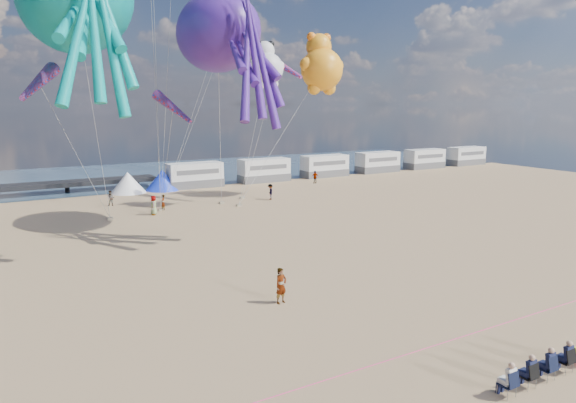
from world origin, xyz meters
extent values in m
plane|color=tan|center=(0.00, 0.00, 0.00)|extent=(120.00, 120.00, 0.00)
plane|color=#324A5F|center=(0.00, 55.00, 0.02)|extent=(120.00, 120.00, 0.00)
cube|color=silver|center=(6.00, 40.00, 1.50)|extent=(6.60, 2.50, 3.00)
cube|color=silver|center=(15.50, 40.00, 1.50)|extent=(6.60, 2.50, 3.00)
cube|color=silver|center=(25.00, 40.00, 1.50)|extent=(6.60, 2.50, 3.00)
cube|color=silver|center=(34.50, 40.00, 1.50)|extent=(6.60, 2.50, 3.00)
cube|color=silver|center=(44.00, 40.00, 1.50)|extent=(6.60, 2.50, 3.00)
cube|color=silver|center=(53.50, 40.00, 1.50)|extent=(6.60, 2.50, 3.00)
cone|color=white|center=(-2.00, 40.00, 1.20)|extent=(4.00, 4.00, 2.40)
cone|color=#1933CC|center=(2.00, 40.00, 1.20)|extent=(4.00, 4.00, 2.40)
cube|color=#121F39|center=(3.24, -8.32, 0.15)|extent=(0.38, 0.28, 0.30)
cylinder|color=#F2338C|center=(0.00, -5.00, 0.02)|extent=(34.00, 0.03, 0.03)
imported|color=tan|center=(-2.98, 2.35, 0.93)|extent=(0.76, 0.58, 1.85)
imported|color=#7F6659|center=(-2.73, 26.70, 0.89)|extent=(0.58, 0.74, 1.78)
imported|color=#7F6659|center=(-5.29, 32.93, 0.78)|extent=(0.90, 0.77, 1.56)
imported|color=#7F6659|center=(10.11, 28.18, 0.83)|extent=(0.90, 0.99, 1.66)
imported|color=#7F6659|center=(20.42, 35.34, 0.81)|extent=(1.17, 0.88, 1.62)
imported|color=#7F6659|center=(-1.45, 28.15, 0.77)|extent=(1.26, 1.40, 1.55)
cube|color=gray|center=(-6.66, 26.52, 0.11)|extent=(0.50, 0.35, 0.22)
cube|color=gray|center=(4.72, 28.60, 0.11)|extent=(0.50, 0.35, 0.22)
cube|color=gray|center=(5.69, 26.48, 0.11)|extent=(0.50, 0.35, 0.22)
cube|color=gray|center=(7.77, 30.15, 0.11)|extent=(0.50, 0.35, 0.22)
cube|color=gray|center=(-1.67, 28.21, 0.11)|extent=(0.50, 0.35, 0.22)
camera|label=1|loc=(-15.01, -19.26, 9.97)|focal=32.00mm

